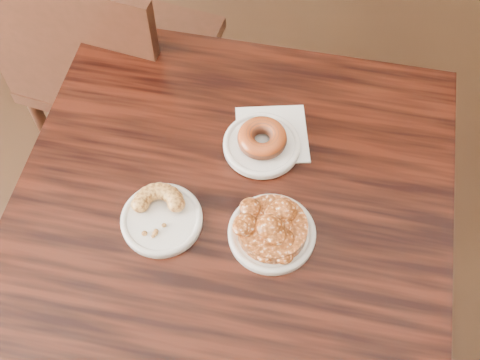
{
  "coord_description": "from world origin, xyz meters",
  "views": [
    {
      "loc": [
        -0.17,
        -0.25,
        1.74
      ],
      "look_at": [
        -0.17,
        0.32,
        0.8
      ],
      "focal_mm": 45.0,
      "sensor_mm": 36.0,
      "label": 1
    }
  ],
  "objects_px": {
    "apple_fritter": "(272,227)",
    "cruller_fragment": "(160,214)",
    "cafe_table": "(233,279)",
    "glazed_donut": "(262,138)",
    "chair_far": "(124,58)"
  },
  "relations": [
    {
      "from": "apple_fritter",
      "to": "glazed_donut",
      "type": "bearing_deg",
      "value": 94.14
    },
    {
      "from": "cafe_table",
      "to": "chair_far",
      "type": "relative_size",
      "value": 0.92
    },
    {
      "from": "cafe_table",
      "to": "cruller_fragment",
      "type": "xyz_separation_m",
      "value": [
        -0.13,
        -0.04,
        0.4
      ]
    },
    {
      "from": "glazed_donut",
      "to": "apple_fritter",
      "type": "bearing_deg",
      "value": -85.86
    },
    {
      "from": "glazed_donut",
      "to": "cruller_fragment",
      "type": "xyz_separation_m",
      "value": [
        -0.19,
        -0.16,
        -0.01
      ]
    },
    {
      "from": "glazed_donut",
      "to": "cruller_fragment",
      "type": "relative_size",
      "value": 0.88
    },
    {
      "from": "apple_fritter",
      "to": "cruller_fragment",
      "type": "bearing_deg",
      "value": 171.91
    },
    {
      "from": "chair_far",
      "to": "glazed_donut",
      "type": "distance_m",
      "value": 0.72
    },
    {
      "from": "cafe_table",
      "to": "cruller_fragment",
      "type": "relative_size",
      "value": 7.45
    },
    {
      "from": "cafe_table",
      "to": "cruller_fragment",
      "type": "distance_m",
      "value": 0.42
    },
    {
      "from": "cafe_table",
      "to": "apple_fritter",
      "type": "height_order",
      "value": "apple_fritter"
    },
    {
      "from": "cafe_table",
      "to": "apple_fritter",
      "type": "bearing_deg",
      "value": -29.57
    },
    {
      "from": "chair_far",
      "to": "cruller_fragment",
      "type": "height_order",
      "value": "chair_far"
    },
    {
      "from": "glazed_donut",
      "to": "cafe_table",
      "type": "bearing_deg",
      "value": -115.65
    },
    {
      "from": "apple_fritter",
      "to": "cruller_fragment",
      "type": "xyz_separation_m",
      "value": [
        -0.2,
        0.03,
        -0.01
      ]
    }
  ]
}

